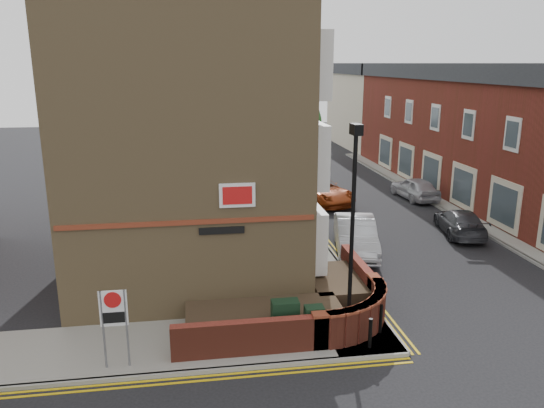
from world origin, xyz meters
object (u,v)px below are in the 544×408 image
at_px(silver_car_near, 356,235).
at_px(lamppost, 352,232).
at_px(utility_cabinet_large, 285,320).
at_px(zone_sign, 114,315).

bearing_deg(silver_car_near, lamppost, -97.10).
bearing_deg(utility_cabinet_large, zone_sign, -170.31).
bearing_deg(silver_car_near, zone_sign, -127.06).
xyz_separation_m(utility_cabinet_large, silver_car_near, (4.38, 7.10, 0.05)).
xyz_separation_m(utility_cabinet_large, zone_sign, (-4.70, -0.80, 0.92)).
distance_m(utility_cabinet_large, zone_sign, 4.86).
bearing_deg(lamppost, zone_sign, -173.93).
relative_size(lamppost, zone_sign, 2.86).
relative_size(utility_cabinet_large, zone_sign, 0.55).
distance_m(lamppost, silver_car_near, 8.04).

